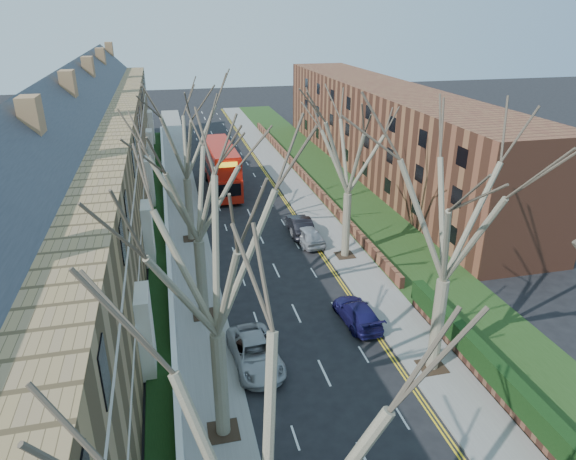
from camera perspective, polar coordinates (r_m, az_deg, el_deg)
pavement_left at (r=53.89m, az=-11.70°, el=3.61°), size 3.00×102.00×0.12m
pavement_right at (r=55.43m, az=0.79°, el=4.65°), size 3.00×102.00×0.12m
terrace_left at (r=45.10m, az=-21.55°, el=5.94°), size 9.70×78.00×13.60m
flats_right at (r=61.45m, az=10.47°, el=10.88°), size 13.97×54.00×10.00m
wall_hedge_right at (r=26.14m, az=26.54°, el=-19.01°), size 0.70×24.00×1.80m
front_wall_left at (r=46.19m, az=-13.33°, el=0.87°), size 0.30×78.00×1.00m
grass_verge_right at (r=56.63m, az=5.22°, el=5.06°), size 6.00×102.00×0.06m
tree_left_near at (r=11.86m, az=-3.12°, el=-24.19°), size 9.80×9.80×13.73m
tree_left_mid at (r=19.72m, az=-8.52°, el=-1.33°), size 10.50×10.50×14.71m
tree_left_far at (r=29.20m, az=-10.42°, el=6.05°), size 10.15×10.15×14.22m
tree_left_dist at (r=40.77m, az=-11.62°, el=11.25°), size 10.50×10.50×14.71m
tree_right_mid at (r=24.98m, az=17.97°, el=3.10°), size 10.50×10.50×14.71m
tree_right_far at (r=37.19m, az=6.95°, el=9.93°), size 10.15×10.15×14.22m
double_decker_bus at (r=54.90m, az=-7.37°, el=6.78°), size 3.07×11.45×4.75m
car_left_far at (r=28.40m, az=-3.64°, el=-13.47°), size 2.72×5.33×1.44m
car_right_near at (r=32.03m, az=7.70°, el=-9.10°), size 2.15×4.68×1.33m
car_right_mid at (r=42.09m, az=2.15°, el=-0.52°), size 2.27×4.63×1.52m
car_right_far at (r=43.75m, az=1.36°, el=0.50°), size 1.90×4.89×1.59m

